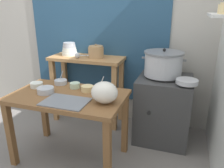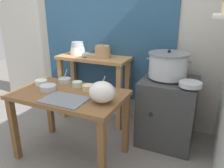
{
  "view_description": "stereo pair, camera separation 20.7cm",
  "coord_description": "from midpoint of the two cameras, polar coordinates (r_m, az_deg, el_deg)",
  "views": [
    {
      "loc": [
        0.99,
        -1.74,
        1.52
      ],
      "look_at": [
        0.36,
        0.15,
        0.82
      ],
      "focal_mm": 35.55,
      "sensor_mm": 36.0,
      "label": 1
    },
    {
      "loc": [
        1.18,
        -1.66,
        1.52
      ],
      "look_at": [
        0.36,
        0.15,
        0.82
      ],
      "focal_mm": 35.55,
      "sensor_mm": 36.0,
      "label": 2
    }
  ],
  "objects": [
    {
      "name": "stove_block",
      "position": [
        2.67,
        10.84,
        -6.18
      ],
      "size": [
        0.6,
        0.61,
        0.78
      ],
      "color": "#383838",
      "rests_on": "ground"
    },
    {
      "name": "prep_bowl_0",
      "position": [
        2.22,
        -9.02,
        -1.15
      ],
      "size": [
        0.12,
        0.12,
        0.06
      ],
      "color": "#E5C684",
      "rests_on": "prep_table"
    },
    {
      "name": "prep_bowl_1",
      "position": [
        2.49,
        -15.41,
        0.52
      ],
      "size": [
        0.14,
        0.14,
        0.15
      ],
      "color": "#B7BABF",
      "rests_on": "prep_table"
    },
    {
      "name": "prep_bowl_2",
      "position": [
        2.33,
        -12.05,
        -0.34
      ],
      "size": [
        0.1,
        0.1,
        0.06
      ],
      "color": "#B7D1AD",
      "rests_on": "prep_table"
    },
    {
      "name": "prep_bowl_5",
      "position": [
        2.25,
        -5.3,
        -0.7
      ],
      "size": [
        0.1,
        0.1,
        0.14
      ],
      "color": "#E5C684",
      "rests_on": "prep_table"
    },
    {
      "name": "clay_pot",
      "position": [
        2.84,
        -6.26,
        8.18
      ],
      "size": [
        0.2,
        0.2,
        0.18
      ],
      "color": "tan",
      "rests_on": "back_shelf_table"
    },
    {
      "name": "prep_bowl_4",
      "position": [
        2.47,
        -21.13,
        -0.21
      ],
      "size": [
        0.13,
        0.13,
        0.05
      ],
      "color": "silver",
      "rests_on": "prep_table"
    },
    {
      "name": "steamer_pot",
      "position": [
        2.51,
        10.76,
        5.15
      ],
      "size": [
        0.48,
        0.44,
        0.31
      ],
      "color": "#B7BABF",
      "rests_on": "stove_block"
    },
    {
      "name": "back_shelf_table",
      "position": [
        2.97,
        -8.43,
        2.7
      ],
      "size": [
        0.96,
        0.4,
        0.9
      ],
      "color": "#B27F4C",
      "rests_on": "ground"
    },
    {
      "name": "prep_table",
      "position": [
        2.23,
        -13.75,
        -5.3
      ],
      "size": [
        1.1,
        0.66,
        0.72
      ],
      "color": "brown",
      "rests_on": "ground"
    },
    {
      "name": "prep_bowl_3",
      "position": [
        2.28,
        -19.24,
        -1.53
      ],
      "size": [
        0.16,
        0.16,
        0.06
      ],
      "color": "#B7BABF",
      "rests_on": "prep_table"
    },
    {
      "name": "bowl_stack_enamel",
      "position": [
        3.05,
        -12.84,
        8.61
      ],
      "size": [
        0.2,
        0.2,
        0.17
      ],
      "color": "silver",
      "rests_on": "back_shelf_table"
    },
    {
      "name": "wall_back",
      "position": [
        2.98,
        -1.36,
        15.2
      ],
      "size": [
        4.4,
        0.12,
        2.6
      ],
      "color": "#B2ADA3",
      "rests_on": "ground"
    },
    {
      "name": "plastic_bag",
      "position": [
        1.92,
        -5.04,
        -2.23
      ],
      "size": [
        0.24,
        0.21,
        0.19
      ],
      "primitive_type": "ellipsoid",
      "color": "silver",
      "rests_on": "prep_table"
    },
    {
      "name": "serving_tray",
      "position": [
        2.02,
        -14.78,
        -4.49
      ],
      "size": [
        0.4,
        0.28,
        0.01
      ],
      "primitive_type": "cube",
      "color": "slate",
      "rests_on": "prep_table"
    },
    {
      "name": "ground_plane",
      "position": [
        2.53,
        -11.84,
        -18.11
      ],
      "size": [
        9.0,
        9.0,
        0.0
      ],
      "primitive_type": "plane",
      "color": "gray"
    },
    {
      "name": "wide_pan",
      "position": [
        2.32,
        16.32,
        0.56
      ],
      "size": [
        0.22,
        0.22,
        0.05
      ],
      "primitive_type": "cylinder",
      "color": "#B7BABF",
      "rests_on": "stove_block"
    },
    {
      "name": "ladle",
      "position": [
        2.85,
        -10.69,
        7.2
      ],
      "size": [
        0.29,
        0.12,
        0.07
      ],
      "color": "#B7BABF",
      "rests_on": "back_shelf_table"
    }
  ]
}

